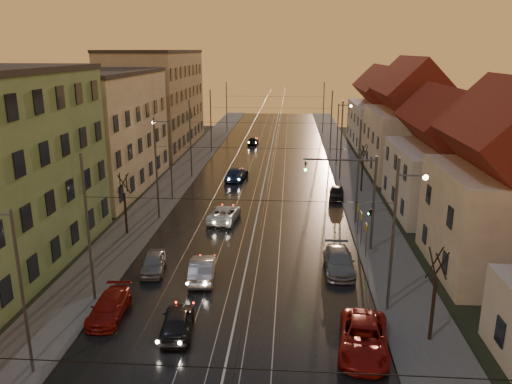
% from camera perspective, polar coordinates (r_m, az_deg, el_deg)
% --- Properties ---
extents(road, '(16.00, 120.00, 0.04)m').
position_cam_1_polar(road, '(58.98, 1.07, 1.80)').
color(road, black).
rests_on(road, ground).
extents(sidewalk_left, '(4.00, 120.00, 0.15)m').
position_cam_1_polar(sidewalk_left, '(60.28, -8.47, 2.00)').
color(sidewalk_left, '#4C4C4C').
rests_on(sidewalk_left, ground).
extents(sidewalk_right, '(4.00, 120.00, 0.15)m').
position_cam_1_polar(sidewalk_right, '(59.32, 10.77, 1.66)').
color(sidewalk_right, '#4C4C4C').
rests_on(sidewalk_right, ground).
extents(tram_rail_0, '(0.06, 120.00, 0.03)m').
position_cam_1_polar(tram_rail_0, '(59.11, -1.06, 1.87)').
color(tram_rail_0, gray).
rests_on(tram_rail_0, road).
extents(tram_rail_1, '(0.06, 120.00, 0.03)m').
position_cam_1_polar(tram_rail_1, '(59.01, 0.32, 1.85)').
color(tram_rail_1, gray).
rests_on(tram_rail_1, road).
extents(tram_rail_2, '(0.06, 120.00, 0.03)m').
position_cam_1_polar(tram_rail_2, '(58.93, 1.82, 1.82)').
color(tram_rail_2, gray).
rests_on(tram_rail_2, road).
extents(tram_rail_3, '(0.06, 120.00, 0.03)m').
position_cam_1_polar(tram_rail_3, '(58.90, 3.21, 1.80)').
color(tram_rail_3, gray).
rests_on(tram_rail_3, road).
extents(apartment_left_2, '(10.00, 20.00, 12.00)m').
position_cam_1_polar(apartment_left_2, '(55.66, -17.65, 6.49)').
color(apartment_left_2, '#B7A98E').
rests_on(apartment_left_2, ground).
extents(apartment_left_3, '(10.00, 24.00, 14.00)m').
position_cam_1_polar(apartment_left_3, '(78.17, -11.32, 10.20)').
color(apartment_left_3, '#92825E').
rests_on(apartment_left_3, ground).
extents(house_right_1, '(8.67, 10.20, 10.80)m').
position_cam_1_polar(house_right_1, '(36.22, 26.80, -0.19)').
color(house_right_1, '#C2AF95').
rests_on(house_right_1, ground).
extents(house_right_2, '(9.18, 12.24, 9.20)m').
position_cam_1_polar(house_right_2, '(48.28, 20.94, 3.18)').
color(house_right_2, silver).
rests_on(house_right_2, ground).
extents(house_right_3, '(9.18, 14.28, 11.50)m').
position_cam_1_polar(house_right_3, '(62.35, 17.18, 7.29)').
color(house_right_3, '#C2AF95').
rests_on(house_right_3, ground).
extents(house_right_4, '(9.18, 16.32, 10.00)m').
position_cam_1_polar(house_right_4, '(79.93, 14.30, 8.73)').
color(house_right_4, silver).
rests_on(house_right_4, ground).
extents(catenary_pole_l_1, '(0.16, 0.16, 9.00)m').
position_cam_1_polar(catenary_pole_l_1, '(30.20, -18.63, -4.16)').
color(catenary_pole_l_1, '#595B60').
rests_on(catenary_pole_l_1, ground).
extents(catenary_pole_r_1, '(0.16, 0.16, 9.00)m').
position_cam_1_polar(catenary_pole_r_1, '(28.53, 15.37, -5.07)').
color(catenary_pole_r_1, '#595B60').
rests_on(catenary_pole_r_1, ground).
extents(catenary_pole_l_2, '(0.16, 0.16, 9.00)m').
position_cam_1_polar(catenary_pole_l_2, '(43.82, -11.31, 2.52)').
color(catenary_pole_l_2, '#595B60').
rests_on(catenary_pole_l_2, ground).
extents(catenary_pole_r_2, '(0.16, 0.16, 9.00)m').
position_cam_1_polar(catenary_pole_r_2, '(42.69, 11.59, 2.15)').
color(catenary_pole_r_2, '#595B60').
rests_on(catenary_pole_r_2, ground).
extents(catenary_pole_l_3, '(0.16, 0.16, 9.00)m').
position_cam_1_polar(catenary_pole_l_3, '(58.13, -7.50, 5.98)').
color(catenary_pole_l_3, '#595B60').
rests_on(catenary_pole_l_3, ground).
extents(catenary_pole_r_3, '(0.16, 0.16, 9.00)m').
position_cam_1_polar(catenary_pole_r_3, '(57.27, 9.71, 5.74)').
color(catenary_pole_r_3, '#595B60').
rests_on(catenary_pole_r_3, ground).
extents(catenary_pole_l_4, '(0.16, 0.16, 9.00)m').
position_cam_1_polar(catenary_pole_l_4, '(72.71, -5.19, 8.04)').
color(catenary_pole_l_4, '#595B60').
rests_on(catenary_pole_l_4, ground).
extents(catenary_pole_r_4, '(0.16, 0.16, 9.00)m').
position_cam_1_polar(catenary_pole_r_4, '(72.03, 8.59, 7.86)').
color(catenary_pole_r_4, '#595B60').
rests_on(catenary_pole_r_4, ground).
extents(catenary_pole_l_5, '(0.16, 0.16, 9.00)m').
position_cam_1_polar(catenary_pole_l_5, '(90.39, -3.38, 9.63)').
color(catenary_pole_l_5, '#595B60').
rests_on(catenary_pole_l_5, ground).
extents(catenary_pole_r_5, '(0.16, 0.16, 9.00)m').
position_cam_1_polar(catenary_pole_r_5, '(89.85, 7.72, 9.48)').
color(catenary_pole_r_5, '#595B60').
rests_on(catenary_pole_r_5, ground).
extents(street_lamp_0, '(1.75, 0.32, 8.00)m').
position_cam_1_polar(street_lamp_0, '(24.50, -26.00, -8.77)').
color(street_lamp_0, '#595B60').
rests_on(street_lamp_0, ground).
extents(street_lamp_1, '(1.75, 0.32, 8.00)m').
position_cam_1_polar(street_lamp_1, '(29.42, 16.03, -3.67)').
color(street_lamp_1, '#595B60').
rests_on(street_lamp_1, ground).
extents(street_lamp_2, '(1.75, 0.32, 8.00)m').
position_cam_1_polar(street_lamp_2, '(49.54, -10.12, 4.58)').
color(street_lamp_2, '#595B60').
rests_on(street_lamp_2, ground).
extents(street_lamp_3, '(1.75, 0.32, 8.00)m').
position_cam_1_polar(street_lamp_3, '(64.13, 9.59, 7.17)').
color(street_lamp_3, '#595B60').
rests_on(street_lamp_3, ground).
extents(traffic_light_mast, '(5.30, 0.32, 7.20)m').
position_cam_1_polar(traffic_light_mast, '(36.82, 11.84, 0.09)').
color(traffic_light_mast, '#595B60').
rests_on(traffic_light_mast, ground).
extents(bare_tree_0, '(1.09, 1.09, 5.11)m').
position_cam_1_polar(bare_tree_0, '(41.12, -14.73, -1.50)').
color(bare_tree_0, black).
rests_on(bare_tree_0, ground).
extents(bare_tree_1, '(1.09, 1.09, 5.11)m').
position_cam_1_polar(bare_tree_1, '(27.05, 19.67, -11.32)').
color(bare_tree_1, black).
rests_on(bare_tree_1, ground).
extents(bare_tree_2, '(1.09, 1.09, 5.11)m').
position_cam_1_polar(bare_tree_2, '(53.03, 12.06, 2.57)').
color(bare_tree_2, black).
rests_on(bare_tree_2, ground).
extents(driving_car_0, '(2.00, 4.11, 1.35)m').
position_cam_1_polar(driving_car_0, '(27.41, -9.00, -14.44)').
color(driving_car_0, black).
rests_on(driving_car_0, ground).
extents(driving_car_1, '(1.90, 4.45, 1.43)m').
position_cam_1_polar(driving_car_1, '(33.03, -6.18, -8.72)').
color(driving_car_1, '#A8A7AD').
rests_on(driving_car_1, ground).
extents(driving_car_2, '(2.76, 5.04, 1.34)m').
position_cam_1_polar(driving_car_2, '(43.59, -3.64, -2.50)').
color(driving_car_2, white).
rests_on(driving_car_2, ground).
extents(driving_car_3, '(2.67, 5.25, 1.46)m').
position_cam_1_polar(driving_car_3, '(57.34, -2.27, 2.11)').
color(driving_car_3, navy).
rests_on(driving_car_3, ground).
extents(driving_car_4, '(1.70, 3.77, 1.26)m').
position_cam_1_polar(driving_car_4, '(78.84, -0.34, 5.88)').
color(driving_car_4, black).
rests_on(driving_car_4, ground).
extents(parked_left_2, '(1.88, 4.30, 1.23)m').
position_cam_1_polar(parked_left_2, '(29.76, -16.44, -12.47)').
color(parked_left_2, maroon).
rests_on(parked_left_2, ground).
extents(parked_left_3, '(2.00, 3.90, 1.27)m').
position_cam_1_polar(parked_left_3, '(34.60, -11.67, -7.93)').
color(parked_left_3, gray).
rests_on(parked_left_3, ground).
extents(parked_right_0, '(3.01, 5.44, 1.44)m').
position_cam_1_polar(parked_right_0, '(26.24, 12.18, -16.02)').
color(parked_right_0, maroon).
rests_on(parked_right_0, ground).
extents(parked_right_1, '(1.95, 4.79, 1.39)m').
position_cam_1_polar(parked_right_1, '(34.44, 9.47, -7.82)').
color(parked_right_1, gray).
rests_on(parked_right_1, ground).
extents(parked_right_2, '(1.83, 3.73, 1.22)m').
position_cam_1_polar(parked_right_2, '(50.73, 9.18, -0.07)').
color(parked_right_2, black).
rests_on(parked_right_2, ground).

